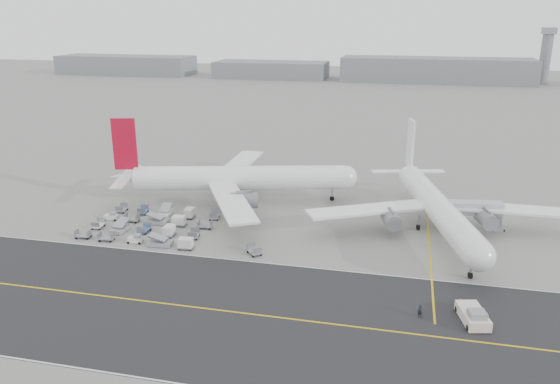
% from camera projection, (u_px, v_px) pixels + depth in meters
% --- Properties ---
extents(ground, '(700.00, 700.00, 0.00)m').
position_uv_depth(ground, '(247.00, 255.00, 91.48)').
color(ground, gray).
rests_on(ground, ground).
extents(taxiway, '(220.00, 59.00, 0.03)m').
position_uv_depth(taxiway, '(245.00, 313.00, 73.76)').
color(taxiway, '#262528').
rests_on(taxiway, ground).
extents(horizon_buildings, '(520.00, 28.00, 28.00)m').
position_uv_depth(horizon_buildings, '(417.00, 82.00, 325.81)').
color(horizon_buildings, gray).
rests_on(horizon_buildings, ground).
extents(control_tower, '(7.00, 7.00, 31.25)m').
position_uv_depth(control_tower, '(546.00, 55.00, 310.41)').
color(control_tower, gray).
rests_on(control_tower, ground).
extents(airliner_a, '(51.79, 50.62, 18.20)m').
position_uv_depth(airliner_a, '(234.00, 178.00, 116.28)').
color(airliner_a, white).
rests_on(airliner_a, ground).
extents(airliner_b, '(47.09, 48.18, 16.93)m').
position_uv_depth(airliner_b, '(436.00, 206.00, 100.60)').
color(airliner_b, white).
rests_on(airliner_b, ground).
extents(pushback_tug, '(4.24, 8.16, 2.30)m').
position_uv_depth(pushback_tug, '(473.00, 316.00, 71.40)').
color(pushback_tug, silver).
rests_on(pushback_tug, ground).
extents(jet_bridge, '(14.96, 4.84, 5.58)m').
position_uv_depth(jet_bridge, '(465.00, 209.00, 101.63)').
color(jet_bridge, gray).
rests_on(jet_bridge, ground).
extents(gse_cluster, '(29.24, 23.89, 2.06)m').
position_uv_depth(gse_cluster, '(151.00, 228.00, 103.02)').
color(gse_cluster, gray).
rests_on(gse_cluster, ground).
extents(stray_dolly, '(3.06, 3.14, 1.67)m').
position_uv_depth(stray_dolly, '(254.00, 254.00, 91.86)').
color(stray_dolly, silver).
rests_on(stray_dolly, ground).
extents(ground_crew_a, '(0.79, 0.65, 1.84)m').
position_uv_depth(ground_crew_a, '(420.00, 311.00, 72.60)').
color(ground_crew_a, black).
rests_on(ground_crew_a, ground).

